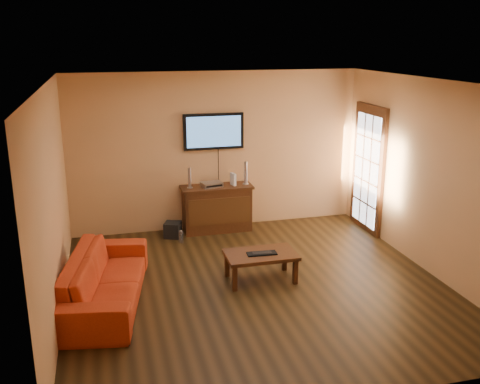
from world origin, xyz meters
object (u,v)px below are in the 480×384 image
object	(u,v)px
speaker_right	(246,174)
subwoofer	(173,230)
coffee_table	(261,257)
speaker_left	(190,179)
bottle	(181,237)
keyboard	(262,253)
media_console	(217,208)
sofa	(105,271)
television	(214,131)
av_receiver	(212,184)
game_console	(233,179)

from	to	relation	value
speaker_right	subwoofer	xyz separation A→B (m)	(-1.30, -0.14, -0.85)
coffee_table	speaker_left	world-z (taller)	speaker_left
bottle	keyboard	distance (m)	1.93
media_console	speaker_right	size ratio (longest dim) A/B	3.08
sofa	subwoofer	xyz separation A→B (m)	(1.12, 2.08, -0.29)
television	keyboard	xyz separation A→B (m)	(0.16, -2.32, -1.29)
av_receiver	keyboard	size ratio (longest dim) A/B	0.82
media_console	sofa	bearing A→B (deg)	-130.84
coffee_table	keyboard	bearing A→B (deg)	-82.56
media_console	coffee_table	bearing A→B (deg)	-85.64
media_console	av_receiver	xyz separation A→B (m)	(-0.09, -0.00, 0.43)
subwoofer	keyboard	distance (m)	2.22
game_console	bottle	world-z (taller)	game_console
coffee_table	keyboard	xyz separation A→B (m)	(0.00, -0.03, 0.07)
av_receiver	game_console	distance (m)	0.38
media_console	bottle	bearing A→B (deg)	-148.41
speaker_right	game_console	size ratio (longest dim) A/B	1.89
speaker_right	subwoofer	size ratio (longest dim) A/B	1.53
coffee_table	speaker_right	world-z (taller)	speaker_right
media_console	television	distance (m)	1.32
television	keyboard	distance (m)	2.66
coffee_table	subwoofer	xyz separation A→B (m)	(-0.95, 1.95, -0.21)
av_receiver	keyboard	world-z (taller)	av_receiver
media_console	bottle	world-z (taller)	media_console
game_console	keyboard	world-z (taller)	game_console
media_console	speaker_left	size ratio (longest dim) A/B	3.52
subwoofer	bottle	bearing A→B (deg)	-50.77
coffee_table	sofa	world-z (taller)	sofa
speaker_left	speaker_right	xyz separation A→B (m)	(0.97, 0.00, 0.02)
av_receiver	bottle	xyz separation A→B (m)	(-0.61, -0.43, -0.73)
sofa	speaker_right	world-z (taller)	speaker_right
speaker_right	av_receiver	size ratio (longest dim) A/B	1.17
television	bottle	distance (m)	1.85
media_console	sofa	xyz separation A→B (m)	(-1.91, -2.21, 0.02)
speaker_right	media_console	bearing A→B (deg)	-179.63
subwoofer	keyboard	xyz separation A→B (m)	(0.95, -1.99, 0.28)
coffee_table	keyboard	distance (m)	0.07
game_console	keyboard	xyz separation A→B (m)	(-0.13, -2.12, -0.49)
sofa	speaker_right	bearing A→B (deg)	-37.39
speaker_left	subwoofer	distance (m)	0.90
sofa	subwoofer	bearing A→B (deg)	-18.17
av_receiver	subwoofer	xyz separation A→B (m)	(-0.70, -0.13, -0.71)
coffee_table	speaker_left	distance (m)	2.27
media_console	keyboard	bearing A→B (deg)	-85.59
television	game_console	world-z (taller)	television
subwoofer	bottle	world-z (taller)	subwoofer
subwoofer	speaker_left	bearing A→B (deg)	44.33
bottle	game_console	bearing A→B (deg)	23.15
sofa	av_receiver	bearing A→B (deg)	-29.34
television	keyboard	world-z (taller)	television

